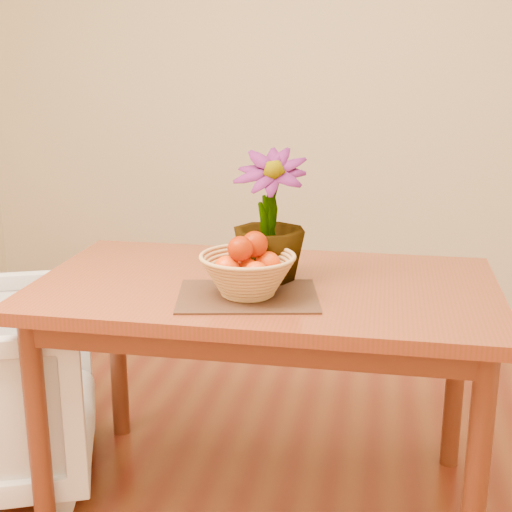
# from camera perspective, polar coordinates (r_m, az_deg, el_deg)

# --- Properties ---
(wall_back) EXTENTS (4.00, 0.02, 2.70)m
(wall_back) POSITION_cam_1_polar(r_m,az_deg,el_deg) (4.01, 5.60, 14.65)
(wall_back) COLOR beige
(wall_back) RESTS_ON floor
(table) EXTENTS (1.40, 0.80, 0.75)m
(table) POSITION_cam_1_polar(r_m,az_deg,el_deg) (2.20, 0.73, -4.27)
(table) COLOR maroon
(table) RESTS_ON floor
(placemat) EXTENTS (0.45, 0.37, 0.01)m
(placemat) POSITION_cam_1_polar(r_m,az_deg,el_deg) (2.04, -0.66, -3.22)
(placemat) COLOR #3C2216
(placemat) RESTS_ON table
(wicker_basket) EXTENTS (0.28, 0.28, 0.11)m
(wicker_basket) POSITION_cam_1_polar(r_m,az_deg,el_deg) (2.02, -0.67, -1.65)
(wicker_basket) COLOR tan
(wicker_basket) RESTS_ON placemat
(orange_pile) EXTENTS (0.18, 0.17, 0.14)m
(orange_pile) POSITION_cam_1_polar(r_m,az_deg,el_deg) (2.01, -0.65, -0.11)
(orange_pile) COLOR red
(orange_pile) RESTS_ON wicker_basket
(potted_plant) EXTENTS (0.22, 0.22, 0.40)m
(potted_plant) POSITION_cam_1_polar(r_m,az_deg,el_deg) (2.14, 1.05, 3.17)
(potted_plant) COLOR #1F4814
(potted_plant) RESTS_ON table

